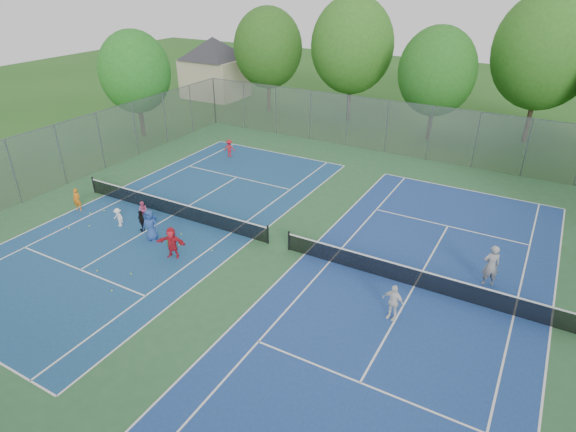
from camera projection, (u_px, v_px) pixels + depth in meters
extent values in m
plane|color=#24551A|center=(278.00, 247.00, 24.39)|extent=(120.00, 120.00, 0.00)
cube|color=#2C5D34|center=(278.00, 246.00, 24.39)|extent=(32.00, 32.00, 0.01)
cube|color=navy|center=(173.00, 215.00, 27.44)|extent=(10.97, 23.77, 0.01)
cube|color=navy|center=(414.00, 286.00, 21.33)|extent=(10.97, 23.77, 0.01)
cube|color=black|center=(172.00, 208.00, 27.24)|extent=(12.87, 0.10, 0.91)
cube|color=black|center=(415.00, 278.00, 21.13)|extent=(12.87, 0.10, 0.91)
cube|color=gray|center=(387.00, 127.00, 35.84)|extent=(32.00, 0.10, 4.00)
cube|color=gray|center=(61.00, 155.00, 30.45)|extent=(0.10, 32.00, 4.00)
cube|color=#B7A88C|center=(215.00, 78.00, 51.62)|extent=(6.00, 5.00, 4.00)
pyramid|color=#2D2D33|center=(212.00, 37.00, 49.69)|extent=(11.03, 11.03, 2.20)
cylinder|color=#443326|center=(269.00, 93.00, 46.70)|extent=(0.36, 0.36, 3.50)
ellipsoid|color=#285518|center=(268.00, 48.00, 44.79)|extent=(6.40, 6.40, 7.36)
cylinder|color=#443326|center=(349.00, 99.00, 43.90)|extent=(0.36, 0.36, 3.85)
ellipsoid|color=#2E651D|center=(352.00, 45.00, 41.77)|extent=(7.20, 7.20, 8.28)
cylinder|color=#443326|center=(430.00, 120.00, 39.03)|extent=(0.36, 0.36, 3.15)
ellipsoid|color=#23601B|center=(437.00, 72.00, 37.27)|extent=(6.00, 6.00, 6.90)
cylinder|color=#443326|center=(529.00, 116.00, 38.05)|extent=(0.36, 0.36, 4.20)
ellipsoid|color=#2B601C|center=(545.00, 51.00, 35.77)|extent=(7.60, 7.60, 8.74)
cylinder|color=#443326|center=(141.00, 117.00, 39.69)|extent=(0.36, 0.36, 3.15)
ellipsoid|color=#22681E|center=(135.00, 72.00, 37.99)|extent=(5.60, 5.60, 6.44)
cube|color=blue|center=(152.00, 219.00, 26.77)|extent=(0.41, 0.41, 0.27)
cube|color=green|center=(171.00, 241.00, 24.38)|extent=(0.30, 0.30, 0.56)
imported|color=orange|center=(77.00, 200.00, 27.73)|extent=(0.56, 0.44, 1.35)
imported|color=#E4588D|center=(143.00, 210.00, 26.86)|extent=(0.60, 0.52, 1.06)
imported|color=white|center=(118.00, 217.00, 26.07)|extent=(0.73, 0.47, 1.08)
imported|color=black|center=(141.00, 221.00, 25.60)|extent=(0.76, 0.52, 1.20)
imported|color=navy|center=(150.00, 225.00, 24.66)|extent=(0.94, 0.74, 1.68)
imported|color=red|center=(172.00, 243.00, 23.17)|extent=(1.56, 0.89, 1.61)
imported|color=#A81821|center=(229.00, 148.00, 35.63)|extent=(0.97, 0.73, 1.33)
imported|color=gray|center=(491.00, 266.00, 21.02)|extent=(0.87, 0.76, 2.02)
imported|color=white|center=(393.00, 302.00, 19.07)|extent=(0.99, 0.55, 1.60)
sphere|color=#CCE134|center=(181.00, 234.00, 25.44)|extent=(0.07, 0.07, 0.07)
sphere|color=yellow|center=(112.00, 291.00, 21.00)|extent=(0.07, 0.07, 0.07)
sphere|color=#BCDA32|center=(131.00, 274.00, 22.14)|extent=(0.07, 0.07, 0.07)
sphere|color=#ADC92E|center=(97.00, 271.00, 22.36)|extent=(0.07, 0.07, 0.07)
sphere|color=#E4F037|center=(90.00, 226.00, 26.24)|extent=(0.07, 0.07, 0.07)
sphere|color=#B4DD33|center=(104.00, 211.00, 27.88)|extent=(0.07, 0.07, 0.07)
sphere|color=#D7E735|center=(97.00, 271.00, 22.37)|extent=(0.07, 0.07, 0.07)
sphere|color=#C9E034|center=(179.00, 245.00, 24.44)|extent=(0.07, 0.07, 0.07)
sphere|color=#C5D230|center=(212.00, 251.00, 23.98)|extent=(0.07, 0.07, 0.07)
sphere|color=#BEDF33|center=(90.00, 214.00, 27.57)|extent=(0.07, 0.07, 0.07)
sphere|color=#C3EE37|center=(69.00, 228.00, 26.03)|extent=(0.07, 0.07, 0.07)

